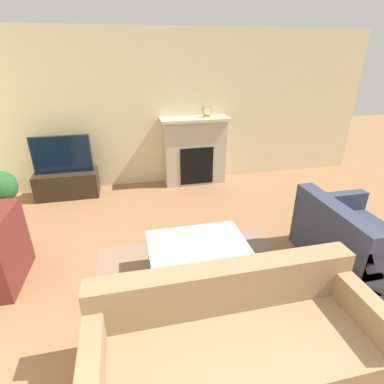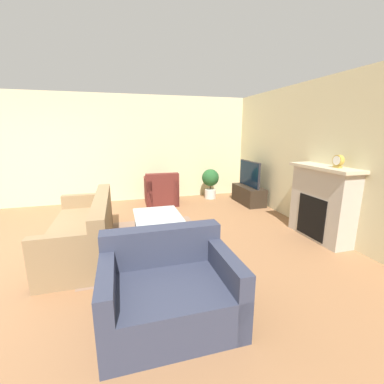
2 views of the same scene
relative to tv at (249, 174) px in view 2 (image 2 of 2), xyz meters
name	(u,v)px [view 2 (image 2 of 2)]	position (x,y,z in m)	size (l,w,h in m)	color
ground_plane	(15,253)	(1.54, -4.72, -0.76)	(20.00, 20.00, 0.00)	#936642
wall_back	(306,155)	(1.54, 0.34, 0.59)	(8.39, 0.06, 2.70)	beige
wall_left	(154,149)	(-1.19, -2.20, 0.59)	(0.06, 8.03, 2.70)	beige
area_rug	(149,242)	(1.71, -2.72, -0.76)	(2.25, 1.95, 0.00)	#896B56
fireplace	(322,201)	(2.30, 0.12, -0.11)	(1.25, 0.43, 1.25)	#B2A899
tv_stand	(248,195)	(0.00, 0.00, -0.54)	(1.03, 0.46, 0.44)	#2D2319
tv	(249,174)	(0.00, 0.00, 0.00)	(0.94, 0.06, 0.64)	#232328
couch_sectional	(85,232)	(1.72, -3.69, -0.47)	(2.13, 0.85, 0.82)	#8C704C
couch_loveseat	(169,291)	(3.53, -2.73, -0.47)	(0.97, 1.25, 0.82)	#33384C
armchair_by_window	(161,192)	(-0.54, -2.15, -0.46)	(0.84, 0.81, 0.82)	#5B231E
coffee_table	(158,218)	(1.71, -2.56, -0.35)	(1.05, 0.75, 0.45)	#333338
potted_plant	(210,181)	(-0.74, -0.77, -0.27)	(0.46, 0.46, 0.80)	beige
mantel_clock	(338,161)	(2.53, 0.13, 0.59)	(0.17, 0.07, 0.20)	#B79338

